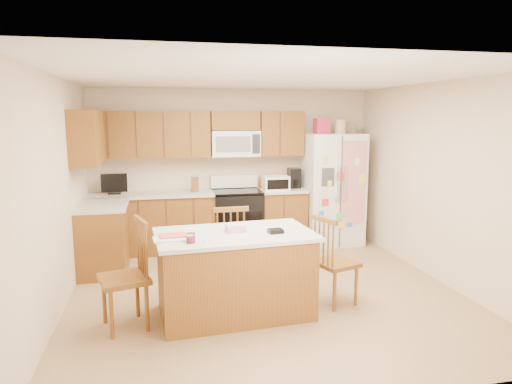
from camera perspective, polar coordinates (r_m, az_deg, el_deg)
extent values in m
plane|color=#8F6242|center=(5.60, 1.08, -12.27)|extent=(4.50, 4.50, 0.00)
cube|color=beige|center=(7.46, -2.86, 3.10)|extent=(4.50, 0.10, 2.50)
cube|color=beige|center=(3.16, 10.56, -5.71)|extent=(4.50, 0.10, 2.50)
cube|color=beige|center=(5.24, -23.61, -0.37)|extent=(0.10, 4.50, 2.50)
cube|color=beige|center=(6.18, 21.88, 1.12)|extent=(0.10, 4.50, 2.50)
cube|color=white|center=(5.22, 1.16, 14.16)|extent=(4.50, 4.50, 0.04)
cube|color=brown|center=(7.20, -12.82, -3.90)|extent=(1.87, 0.60, 0.88)
cube|color=brown|center=(7.46, 3.19, -3.22)|extent=(0.72, 0.60, 0.88)
cube|color=brown|center=(6.49, -18.51, -5.62)|extent=(0.60, 0.95, 0.88)
cube|color=silver|center=(7.10, -12.95, -0.30)|extent=(1.87, 0.64, 0.04)
cube|color=silver|center=(7.36, 3.25, 0.26)|extent=(0.72, 0.64, 0.04)
cube|color=silver|center=(6.39, -18.64, -1.62)|extent=(0.64, 0.95, 0.04)
cube|color=brown|center=(7.15, -13.29, 7.01)|extent=(1.85, 0.33, 0.70)
cube|color=brown|center=(7.41, 3.09, 7.32)|extent=(0.70, 0.33, 0.70)
cube|color=brown|center=(7.25, -2.70, 8.90)|extent=(0.76, 0.33, 0.29)
cube|color=brown|center=(6.31, -20.38, 6.39)|extent=(0.33, 0.95, 0.70)
cube|color=#522A19|center=(7.02, -18.04, 6.76)|extent=(0.02, 0.01, 0.66)
cube|color=#522A19|center=(6.94, -17.69, -4.62)|extent=(0.02, 0.01, 0.84)
cube|color=#522A19|center=(6.99, -14.76, 6.90)|extent=(0.02, 0.01, 0.66)
cube|color=#522A19|center=(6.91, -14.38, -4.52)|extent=(0.02, 0.01, 0.84)
cube|color=#522A19|center=(6.98, -11.45, 7.02)|extent=(0.02, 0.01, 0.66)
cube|color=#522A19|center=(6.90, -11.05, -4.41)|extent=(0.02, 0.01, 0.84)
cube|color=#522A19|center=(7.00, -8.15, 7.12)|extent=(0.01, 0.01, 0.66)
cube|color=#522A19|center=(6.92, -7.73, -4.29)|extent=(0.01, 0.01, 0.84)
cube|color=#522A19|center=(7.24, 3.06, 7.27)|extent=(0.01, 0.01, 0.66)
cube|color=#522A19|center=(7.16, 3.53, -3.76)|extent=(0.01, 0.01, 0.84)
cube|color=white|center=(7.24, -2.64, 6.08)|extent=(0.76, 0.38, 0.40)
cube|color=slate|center=(7.03, -2.86, 5.99)|extent=(0.54, 0.01, 0.24)
cube|color=#262626|center=(7.10, 0.02, 6.03)|extent=(0.12, 0.01, 0.30)
cube|color=brown|center=(7.11, -7.63, 0.93)|extent=(0.10, 0.14, 0.22)
cube|color=black|center=(7.15, -17.25, -0.17)|extent=(0.18, 0.12, 0.02)
cube|color=black|center=(7.13, -17.31, 1.10)|extent=(0.38, 0.03, 0.28)
cube|color=#E05A00|center=(7.39, 1.87, 1.17)|extent=(0.35, 0.22, 0.18)
cube|color=white|center=(7.17, 2.48, 1.11)|extent=(0.40, 0.28, 0.23)
cube|color=black|center=(7.04, 2.76, 0.95)|extent=(0.34, 0.01, 0.15)
cube|color=black|center=(7.45, 4.77, 1.75)|extent=(0.18, 0.22, 0.32)
cylinder|color=black|center=(7.39, 4.92, 1.15)|extent=(0.12, 0.12, 0.12)
cube|color=black|center=(7.28, -2.40, -3.53)|extent=(0.76, 0.64, 0.88)
cube|color=black|center=(6.97, -1.94, -4.27)|extent=(0.68, 0.01, 0.42)
cube|color=black|center=(7.19, -2.43, 0.09)|extent=(0.76, 0.64, 0.03)
cube|color=white|center=(7.42, -2.77, 1.36)|extent=(0.76, 0.10, 0.20)
cube|color=white|center=(7.56, 9.46, 0.39)|extent=(0.90, 0.75, 1.80)
cube|color=#4C4C4C|center=(7.21, 10.56, -0.07)|extent=(0.02, 0.01, 1.75)
cube|color=silver|center=(7.15, 10.30, 1.07)|extent=(0.02, 0.03, 0.55)
cube|color=silver|center=(7.19, 11.04, 1.09)|extent=(0.02, 0.03, 0.55)
cube|color=#3F3F44|center=(7.09, 8.98, 1.86)|extent=(0.20, 0.01, 0.28)
cube|color=#D84C59|center=(7.27, 12.06, 1.15)|extent=(0.42, 0.01, 1.30)
cube|color=#BC2544|center=(7.40, 8.21, 8.16)|extent=(0.22, 0.22, 0.24)
cylinder|color=tan|center=(7.46, 10.53, 8.04)|extent=(0.18, 0.18, 0.22)
cube|color=#816D5B|center=(7.65, 11.40, 7.89)|extent=(0.18, 0.20, 0.18)
cube|color=brown|center=(4.87, -2.65, -10.36)|extent=(1.59, 0.97, 0.84)
cube|color=silver|center=(4.74, -2.69, -5.32)|extent=(1.68, 1.05, 0.04)
cylinder|color=#BC2544|center=(4.40, -8.16, -5.89)|extent=(0.08, 0.08, 0.06)
cylinder|color=white|center=(4.39, -8.16, -5.70)|extent=(0.09, 0.09, 0.09)
cube|color=pink|center=(4.78, -2.56, -4.51)|extent=(0.21, 0.16, 0.07)
cube|color=black|center=(4.71, 2.46, -4.89)|extent=(0.16, 0.13, 0.04)
cube|color=white|center=(4.54, -10.83, -5.78)|extent=(0.32, 0.26, 0.01)
cube|color=#D84C4C|center=(4.61, -10.36, -5.34)|extent=(0.27, 0.22, 0.01)
cylinder|color=white|center=(4.46, -5.84, -5.94)|extent=(0.13, 0.06, 0.01)
cube|color=brown|center=(4.71, -16.18, -10.41)|extent=(0.55, 0.57, 0.05)
cylinder|color=brown|center=(4.95, -18.44, -12.76)|extent=(0.04, 0.04, 0.48)
cylinder|color=brown|center=(4.61, -17.61, -14.43)|extent=(0.04, 0.04, 0.48)
cylinder|color=brown|center=(5.01, -14.60, -12.31)|extent=(0.04, 0.04, 0.48)
cylinder|color=brown|center=(4.67, -13.47, -13.91)|extent=(0.04, 0.04, 0.48)
cylinder|color=brown|center=(4.82, -14.55, -6.30)|extent=(0.02, 0.02, 0.53)
cylinder|color=brown|center=(4.74, -14.31, -6.55)|extent=(0.02, 0.02, 0.53)
cylinder|color=brown|center=(4.66, -14.06, -6.81)|extent=(0.02, 0.02, 0.53)
cylinder|color=brown|center=(4.59, -13.80, -7.07)|extent=(0.02, 0.02, 0.53)
cylinder|color=brown|center=(4.51, -13.54, -7.35)|extent=(0.02, 0.02, 0.53)
cube|color=brown|center=(4.60, -14.19, -3.62)|extent=(0.16, 0.44, 0.06)
cube|color=brown|center=(5.60, -3.47, -7.12)|extent=(0.45, 0.43, 0.05)
cylinder|color=brown|center=(5.86, -1.97, -8.91)|extent=(0.04, 0.04, 0.46)
cylinder|color=brown|center=(5.80, -5.49, -9.13)|extent=(0.04, 0.04, 0.46)
cylinder|color=brown|center=(5.56, -1.31, -9.91)|extent=(0.04, 0.04, 0.46)
cylinder|color=brown|center=(5.50, -5.02, -10.16)|extent=(0.04, 0.04, 0.46)
cylinder|color=brown|center=(5.39, -1.50, -4.75)|extent=(0.02, 0.02, 0.51)
cylinder|color=brown|center=(5.37, -2.33, -4.79)|extent=(0.02, 0.02, 0.51)
cylinder|color=brown|center=(5.36, -3.16, -4.84)|extent=(0.02, 0.02, 0.51)
cylinder|color=brown|center=(5.35, -4.00, -4.88)|extent=(0.02, 0.02, 0.51)
cylinder|color=brown|center=(5.33, -4.85, -4.92)|extent=(0.02, 0.02, 0.51)
cube|color=brown|center=(5.30, -3.19, -2.18)|extent=(0.42, 0.05, 0.05)
cube|color=brown|center=(5.19, 9.89, -8.74)|extent=(0.53, 0.54, 0.05)
cylinder|color=brown|center=(5.25, 12.38, -11.41)|extent=(0.04, 0.04, 0.44)
cylinder|color=brown|center=(5.49, 9.86, -10.38)|extent=(0.04, 0.04, 0.44)
cylinder|color=brown|center=(5.05, 9.77, -12.16)|extent=(0.04, 0.04, 0.44)
cylinder|color=brown|center=(5.31, 7.27, -11.03)|extent=(0.04, 0.04, 0.44)
cylinder|color=brown|center=(4.89, 9.59, -6.59)|extent=(0.02, 0.02, 0.49)
cylinder|color=brown|center=(4.95, 9.01, -6.38)|extent=(0.02, 0.02, 0.49)
cylinder|color=brown|center=(5.01, 8.44, -6.19)|extent=(0.02, 0.02, 0.49)
cylinder|color=brown|center=(5.06, 7.89, -5.99)|extent=(0.02, 0.02, 0.49)
cylinder|color=brown|center=(5.12, 7.35, -5.80)|extent=(0.02, 0.02, 0.49)
cube|color=brown|center=(4.95, 8.51, -3.43)|extent=(0.17, 0.40, 0.05)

